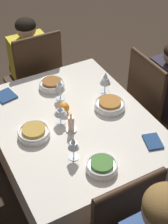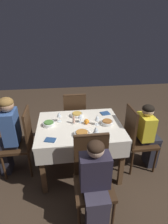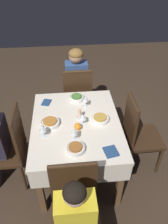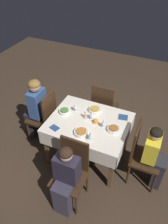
{
  "view_description": "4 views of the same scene",
  "coord_description": "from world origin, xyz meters",
  "px_view_note": "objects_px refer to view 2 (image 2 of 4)",
  "views": [
    {
      "loc": [
        1.42,
        -0.69,
        2.18
      ],
      "look_at": [
        0.05,
        0.06,
        0.85
      ],
      "focal_mm": 55.0,
      "sensor_mm": 36.0,
      "label": 1
    },
    {
      "loc": [
        0.21,
        2.08,
        1.98
      ],
      "look_at": [
        -0.07,
        -0.04,
        0.93
      ],
      "focal_mm": 28.0,
      "sensor_mm": 36.0,
      "label": 2
    },
    {
      "loc": [
        -1.72,
        0.09,
        2.29
      ],
      "look_at": [
        -0.0,
        -0.08,
        0.9
      ],
      "focal_mm": 35.0,
      "sensor_mm": 36.0,
      "label": 3
    },
    {
      "loc": [
        -0.88,
        2.17,
        2.9
      ],
      "look_at": [
        0.09,
        -0.02,
        0.89
      ],
      "focal_mm": 35.0,
      "sensor_mm": 36.0,
      "label": 4
    }
  ],
  "objects_px": {
    "bowl_north": "(82,134)",
    "wine_glass_south": "(80,116)",
    "chair_east": "(22,140)",
    "bowl_west": "(107,122)",
    "dining_table": "(80,131)",
    "chair_south": "(75,116)",
    "bowl_east": "(49,124)",
    "candle_centerpiece": "(74,121)",
    "napkin_red_folded": "(50,140)",
    "person_child_yellow": "(148,134)",
    "orange_fruit": "(87,122)",
    "chair_north": "(93,175)",
    "wine_glass_north": "(96,130)",
    "wine_glass_east": "(59,115)",
    "napkin_spare_side": "(105,113)",
    "person_adult_denim": "(8,132)",
    "bowl_south": "(77,115)",
    "chair_west": "(136,137)",
    "wine_glass_west": "(97,118)",
    "person_child_dark": "(96,185)"
  },
  "relations": [
    {
      "from": "bowl_north",
      "to": "napkin_spare_side",
      "type": "distance_m",
      "value": 0.7
    },
    {
      "from": "person_adult_denim",
      "to": "bowl_north",
      "type": "xyz_separation_m",
      "value": [
        -0.98,
        0.34,
        0.12
      ]
    },
    {
      "from": "bowl_north",
      "to": "wine_glass_south",
      "type": "bearing_deg",
      "value": -93.89
    },
    {
      "from": "person_child_yellow",
      "to": "candle_centerpiece",
      "type": "xyz_separation_m",
      "value": [
        1.07,
        -0.12,
        0.24
      ]
    },
    {
      "from": "chair_south",
      "to": "bowl_north",
      "type": "bearing_deg",
      "value": 90.81
    },
    {
      "from": "dining_table",
      "to": "chair_south",
      "type": "distance_m",
      "value": 0.72
    },
    {
      "from": "chair_north",
      "to": "person_adult_denim",
      "type": "relative_size",
      "value": 0.84
    },
    {
      "from": "wine_glass_south",
      "to": "wine_glass_west",
      "type": "bearing_deg",
      "value": 155.47
    },
    {
      "from": "person_adult_denim",
      "to": "bowl_south",
      "type": "bearing_deg",
      "value": 100.73
    },
    {
      "from": "bowl_east",
      "to": "orange_fruit",
      "type": "distance_m",
      "value": 0.52
    },
    {
      "from": "dining_table",
      "to": "bowl_south",
      "type": "bearing_deg",
      "value": -87.53
    },
    {
      "from": "bowl_east",
      "to": "candle_centerpiece",
      "type": "xyz_separation_m",
      "value": [
        -0.35,
        -0.01,
        0.02
      ]
    },
    {
      "from": "wine_glass_west",
      "to": "napkin_red_folded",
      "type": "bearing_deg",
      "value": 25.09
    },
    {
      "from": "bowl_south",
      "to": "candle_centerpiece",
      "type": "height_order",
      "value": "candle_centerpiece"
    },
    {
      "from": "wine_glass_east",
      "to": "person_adult_denim",
      "type": "bearing_deg",
      "value": 4.61
    },
    {
      "from": "wine_glass_south",
      "to": "napkin_red_folded",
      "type": "relative_size",
      "value": 0.87
    },
    {
      "from": "chair_north",
      "to": "candle_centerpiece",
      "type": "bearing_deg",
      "value": 100.27
    },
    {
      "from": "person_adult_denim",
      "to": "bowl_east",
      "type": "relative_size",
      "value": 6.95
    },
    {
      "from": "chair_south",
      "to": "bowl_west",
      "type": "bearing_deg",
      "value": 118.1
    },
    {
      "from": "chair_south",
      "to": "napkin_spare_side",
      "type": "relative_size",
      "value": 6.52
    },
    {
      "from": "wine_glass_east",
      "to": "person_child_dark",
      "type": "bearing_deg",
      "value": 108.37
    },
    {
      "from": "person_child_yellow",
      "to": "orange_fruit",
      "type": "xyz_separation_m",
      "value": [
        0.9,
        -0.08,
        0.23
      ]
    },
    {
      "from": "chair_south",
      "to": "candle_centerpiece",
      "type": "xyz_separation_m",
      "value": [
        0.06,
        0.66,
        0.27
      ]
    },
    {
      "from": "chair_north",
      "to": "wine_glass_north",
      "type": "relative_size",
      "value": 6.5
    },
    {
      "from": "chair_east",
      "to": "napkin_red_folded",
      "type": "height_order",
      "value": "chair_east"
    },
    {
      "from": "bowl_east",
      "to": "orange_fruit",
      "type": "xyz_separation_m",
      "value": [
        -0.52,
        0.03,
        0.01
      ]
    },
    {
      "from": "person_adult_denim",
      "to": "wine_glass_east",
      "type": "xyz_separation_m",
      "value": [
        -0.71,
        -0.06,
        0.2
      ]
    },
    {
      "from": "bowl_north",
      "to": "person_adult_denim",
      "type": "bearing_deg",
      "value": -19.22
    },
    {
      "from": "bowl_east",
      "to": "wine_glass_north",
      "type": "distance_m",
      "value": 0.69
    },
    {
      "from": "chair_north",
      "to": "napkin_red_folded",
      "type": "height_order",
      "value": "chair_north"
    },
    {
      "from": "bowl_east",
      "to": "wine_glass_south",
      "type": "height_order",
      "value": "wine_glass_south"
    },
    {
      "from": "person_adult_denim",
      "to": "chair_west",
      "type": "bearing_deg",
      "value": 85.41
    },
    {
      "from": "chair_east",
      "to": "bowl_west",
      "type": "bearing_deg",
      "value": 85.01
    },
    {
      "from": "wine_glass_east",
      "to": "bowl_north",
      "type": "height_order",
      "value": "wine_glass_east"
    },
    {
      "from": "chair_east",
      "to": "candle_centerpiece",
      "type": "bearing_deg",
      "value": 87.85
    },
    {
      "from": "bowl_west",
      "to": "orange_fruit",
      "type": "distance_m",
      "value": 0.28
    },
    {
      "from": "chair_south",
      "to": "bowl_north",
      "type": "relative_size",
      "value": 5.03
    },
    {
      "from": "chair_east",
      "to": "chair_north",
      "type": "relative_size",
      "value": 1.0
    },
    {
      "from": "wine_glass_west",
      "to": "orange_fruit",
      "type": "xyz_separation_m",
      "value": [
        0.14,
        -0.04,
        -0.07
      ]
    },
    {
      "from": "wine_glass_south",
      "to": "bowl_north",
      "type": "bearing_deg",
      "value": 86.11
    },
    {
      "from": "chair_west",
      "to": "napkin_red_folded",
      "type": "distance_m",
      "value": 1.26
    },
    {
      "from": "chair_north",
      "to": "chair_south",
      "type": "xyz_separation_m",
      "value": [
        0.08,
        -1.42,
        0.0
      ]
    },
    {
      "from": "person_child_yellow",
      "to": "bowl_east",
      "type": "bearing_deg",
      "value": 85.58
    },
    {
      "from": "person_child_yellow",
      "to": "napkin_spare_side",
      "type": "height_order",
      "value": "person_child_yellow"
    },
    {
      "from": "bowl_north",
      "to": "wine_glass_south",
      "type": "xyz_separation_m",
      "value": [
        -0.02,
        -0.34,
        0.06
      ]
    },
    {
      "from": "person_child_yellow",
      "to": "wine_glass_east",
      "type": "bearing_deg",
      "value": 80.94
    },
    {
      "from": "chair_south",
      "to": "napkin_spare_side",
      "type": "xyz_separation_m",
      "value": [
        -0.45,
        0.42,
        0.23
      ]
    },
    {
      "from": "chair_east",
      "to": "wine_glass_south",
      "type": "distance_m",
      "value": 0.9
    },
    {
      "from": "person_child_yellow",
      "to": "chair_east",
      "type": "bearing_deg",
      "value": 85.44
    },
    {
      "from": "person_child_dark",
      "to": "chair_north",
      "type": "bearing_deg",
      "value": 90.0
    }
  ]
}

